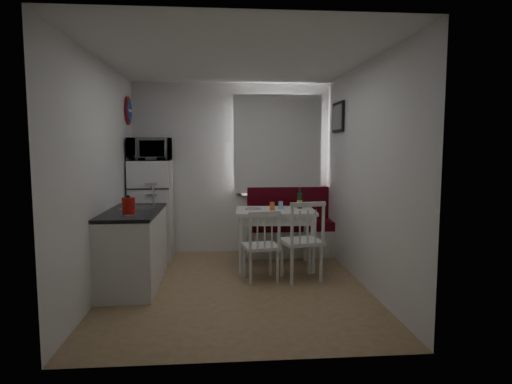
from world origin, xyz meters
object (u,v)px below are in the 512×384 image
Objects in this scene: chair_left at (262,238)px; fridge at (152,210)px; kitchen_counter at (134,248)px; dining_table at (275,216)px; microwave at (150,149)px; chair_right at (303,232)px; bench at (292,232)px; kettle at (129,206)px; wine_bottle at (300,198)px.

fridge reaches higher than chair_left.
dining_table is (1.76, 0.66, 0.25)m from kitchen_counter.
chair_right is at bearing -31.21° from microwave.
fridge is at bearing -176.91° from bench.
dining_table is 2.03m from microwave.
microwave is at bearing -90.00° from fridge.
kettle reaches higher than bench.
kitchen_counter is 0.93× the size of bench.
kettle is at bearing -172.95° from chair_left.
bench is at bearing 32.76° from kitchen_counter.
chair_right is (-0.10, -1.37, 0.27)m from bench.
wine_bottle is at bearing 42.13° from chair_left.
fridge reaches higher than kitchen_counter.
dining_table is at bearing -116.75° from bench.
kettle is (-1.96, -0.43, 0.40)m from chair_right.
wine_bottle is (2.11, 0.76, 0.48)m from kitchen_counter.
kitchen_counter is 2.01m from chair_right.
kitchen_counter is at bearing 170.43° from chair_left.
chair_right is at bearing -66.72° from dining_table.
chair_right is 0.38× the size of fridge.
bench reaches higher than chair_left.
wine_bottle is (0.35, 0.10, 0.24)m from dining_table.
kitchen_counter reaches higher than bench.
microwave is 2.00× the size of wine_bottle.
chair_left is at bearing 16.65° from kettle.
microwave is at bearing 89.06° from kitchen_counter.
microwave reaches higher than kitchen_counter.
kitchen_counter is at bearing -160.14° from wine_bottle.
fridge reaches higher than wine_bottle.
kitchen_counter is 2.51m from bench.
chair_left is 2.18m from microwave.
chair_left is at bearing -39.87° from fridge.
kettle is (-1.71, -1.10, 0.31)m from dining_table.
fridge is 1.70m from kettle.
bench is 0.85m from wine_bottle.
chair_left is 0.50m from chair_right.
bench is at bearing 41.04° from kettle.
kettle is 2.38m from wine_bottle.
microwave is at bearing 137.38° from chair_right.
bench is 2.43× the size of microwave.
kitchen_counter is 0.92× the size of fridge.
bench is 3.01× the size of chair_left.
microwave is (0.02, 1.19, 1.15)m from kitchen_counter.
bench is 0.86m from dining_table.
bench is 1.30× the size of dining_table.
bench reaches higher than dining_table.
wine_bottle is at bearing 18.81° from dining_table.
wine_bottle is (2.09, -0.48, 0.22)m from fridge.
kitchen_counter is 1.66m from microwave.
kettle reaches higher than chair_right.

